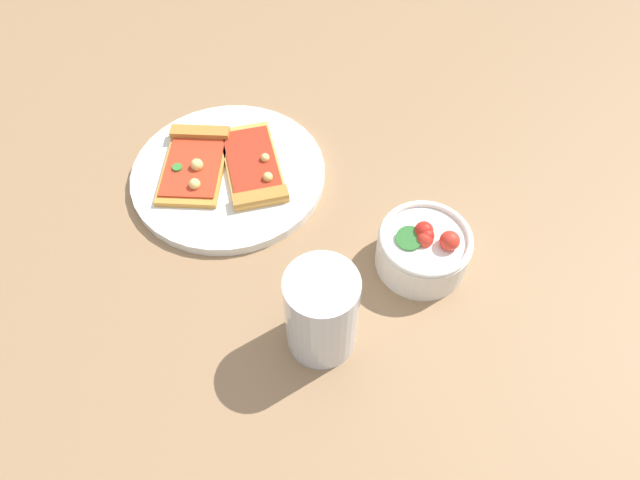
# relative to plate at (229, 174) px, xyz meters

# --- Properties ---
(ground_plane) EXTENTS (2.40, 2.40, 0.00)m
(ground_plane) POSITION_rel_plate_xyz_m (0.04, 0.06, -0.01)
(ground_plane) COLOR #93704C
(ground_plane) RESTS_ON ground
(plate) EXTENTS (0.27, 0.27, 0.01)m
(plate) POSITION_rel_plate_xyz_m (0.00, 0.00, 0.00)
(plate) COLOR silver
(plate) RESTS_ON ground_plane
(pizza_slice_near) EXTENTS (0.15, 0.16, 0.02)m
(pizza_slice_near) POSITION_rel_plate_xyz_m (0.03, -0.04, 0.01)
(pizza_slice_near) COLOR gold
(pizza_slice_near) RESTS_ON plate
(pizza_slice_far) EXTENTS (0.13, 0.17, 0.02)m
(pizza_slice_far) POSITION_rel_plate_xyz_m (-0.03, 0.02, 0.01)
(pizza_slice_far) COLOR gold
(pizza_slice_far) RESTS_ON plate
(salad_bowl) EXTENTS (0.11, 0.11, 0.07)m
(salad_bowl) POSITION_rel_plate_xyz_m (-0.10, 0.27, 0.02)
(salad_bowl) COLOR white
(salad_bowl) RESTS_ON ground_plane
(soda_glass) EXTENTS (0.08, 0.08, 0.12)m
(soda_glass) POSITION_rel_plate_xyz_m (0.06, 0.27, 0.05)
(soda_glass) COLOR silver
(soda_glass) RESTS_ON ground_plane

